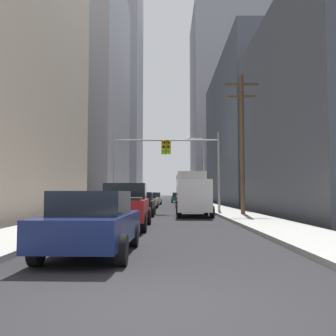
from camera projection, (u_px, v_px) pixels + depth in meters
ground_plane at (156, 314)px, 4.52m from camera, size 400.00×400.00×0.00m
sidewalk_left at (137, 202)px, 54.44m from camera, size 2.70×160.00×0.15m
sidewalk_right at (200, 202)px, 54.39m from camera, size 2.70×160.00×0.15m
city_bus at (191, 188)px, 38.20m from camera, size 2.67×11.52×3.40m
pickup_truck_red at (125, 206)px, 15.77m from camera, size 2.20×5.44×1.90m
cargo_van_white at (195, 196)px, 23.44m from camera, size 2.19×5.28×2.26m
sedan_navy at (94, 222)px, 8.83m from camera, size 1.95×4.26×1.52m
sedan_black at (142, 204)px, 23.84m from camera, size 1.95×4.22×1.52m
sedan_silver at (150, 200)px, 36.34m from camera, size 1.95×4.24×1.52m
sedan_beige at (156, 198)px, 47.24m from camera, size 1.95×4.25×1.52m
sedan_green at (179, 197)px, 55.85m from camera, size 1.95×4.21×1.52m
traffic_signal_near_left at (138, 158)px, 27.48m from camera, size 4.06×0.44×6.00m
traffic_signal_near_right at (197, 158)px, 27.46m from camera, size 4.02×0.44×6.00m
utility_pole_right at (244, 141)px, 23.87m from camera, size 2.20×0.28×9.15m
street_lamp_right at (203, 164)px, 39.55m from camera, size 2.20×0.32×7.50m
building_left_mid_office at (38, 88)px, 53.09m from camera, size 24.45×22.68×32.98m
building_left_far_tower at (95, 56)px, 93.26m from camera, size 24.01×19.90×71.88m
building_right_mid_block at (301, 134)px, 51.28m from camera, size 22.61×29.69×19.27m
building_right_far_highrise at (231, 106)px, 98.14m from camera, size 19.68×22.97×48.82m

